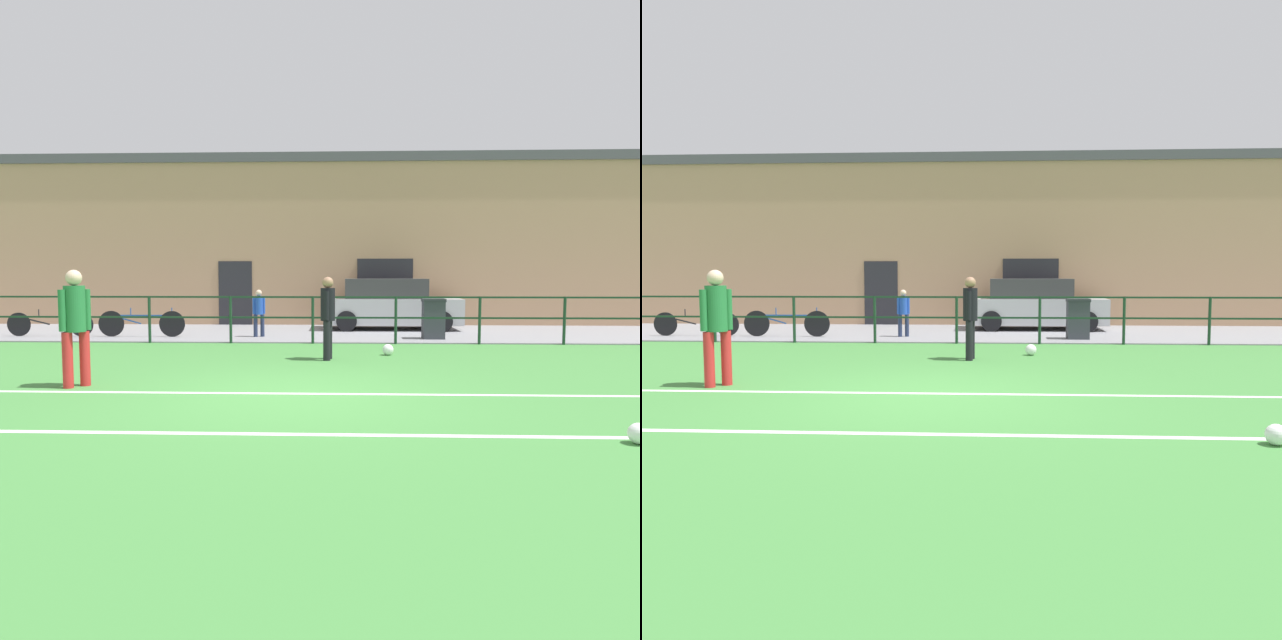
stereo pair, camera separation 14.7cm
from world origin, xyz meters
TOP-DOWN VIEW (x-y plane):
  - ground at (0.00, 0.00)m, footprint 60.00×44.00m
  - field_line_touchline at (0.00, 0.06)m, footprint 36.00×0.11m
  - field_line_hash at (0.00, -2.02)m, footprint 36.00×0.11m
  - pavement_strip at (0.00, 8.50)m, footprint 48.00×5.00m
  - perimeter_fence at (0.00, 6.00)m, footprint 36.07×0.07m
  - clubhouse_facade at (-0.00, 12.20)m, footprint 28.00×2.56m
  - player_goalkeeper at (0.43, 3.36)m, footprint 0.29×0.44m
  - player_striker at (-3.25, 0.45)m, footprint 0.35×0.39m
  - soccer_ball_match at (3.66, -2.23)m, footprint 0.21×0.21m
  - soccer_ball_spare at (1.66, 4.03)m, footprint 0.23×0.23m
  - spectator_child at (-1.50, 7.32)m, footprint 0.33×0.22m
  - parked_car_red at (2.16, 9.64)m, footprint 4.05×1.80m
  - bicycle_parked_0 at (-7.10, 7.20)m, footprint 2.34×0.04m
  - bicycle_parked_1 at (-4.62, 7.20)m, footprint 2.32×0.04m
  - trash_bin_0 at (3.06, 7.03)m, footprint 0.58×0.49m

SIDE VIEW (x-z plane):
  - ground at x=0.00m, z-range -0.04..0.00m
  - field_line_touchline at x=0.00m, z-range 0.00..0.00m
  - field_line_hash at x=0.00m, z-range 0.00..0.00m
  - pavement_strip at x=0.00m, z-range 0.00..0.02m
  - soccer_ball_match at x=3.66m, z-range 0.00..0.21m
  - soccer_ball_spare at x=1.66m, z-range 0.00..0.23m
  - bicycle_parked_0 at x=-7.10m, z-range -0.01..0.72m
  - bicycle_parked_1 at x=-4.62m, z-range -0.01..0.77m
  - trash_bin_0 at x=3.06m, z-range 0.02..1.06m
  - spectator_child at x=-1.50m, z-range 0.10..1.35m
  - parked_car_red at x=2.16m, z-range -0.02..1.50m
  - perimeter_fence at x=0.00m, z-range 0.17..1.32m
  - player_goalkeeper at x=0.43m, z-range 0.11..1.74m
  - player_striker at x=-3.25m, z-range 0.12..1.87m
  - clubhouse_facade at x=0.00m, z-range 0.01..5.60m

